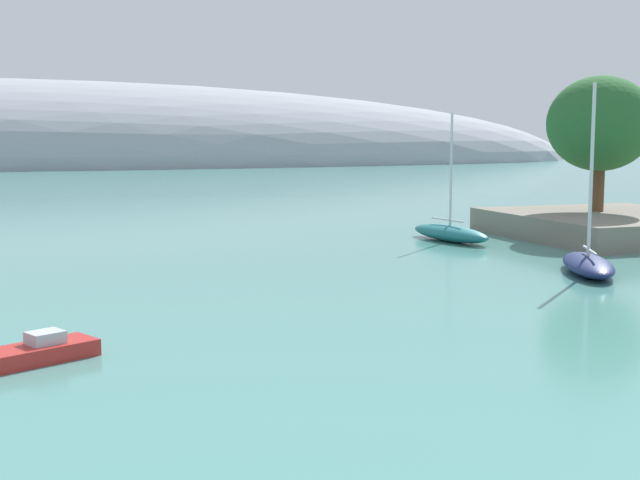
% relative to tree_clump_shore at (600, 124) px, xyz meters
% --- Properties ---
extents(shore_outcrop, '(14.51, 15.71, 1.71)m').
position_rel_tree_clump_shore_xyz_m(shore_outcrop, '(0.08, -1.89, -7.21)').
color(shore_outcrop, gray).
rests_on(shore_outcrop, ground).
extents(tree_clump_shore, '(7.65, 7.65, 9.82)m').
position_rel_tree_clump_shore_xyz_m(tree_clump_shore, '(0.00, 0.00, 0.00)').
color(tree_clump_shore, brown).
rests_on(tree_clump_shore, shore_outcrop).
extents(sailboat_navy_near_shore, '(5.29, 7.73, 9.94)m').
position_rel_tree_clump_shore_xyz_m(sailboat_navy_near_shore, '(-11.74, -15.03, -7.50)').
color(sailboat_navy_near_shore, navy).
rests_on(sailboat_navy_near_shore, water).
extents(sailboat_teal_mid_mooring, '(3.36, 8.12, 8.73)m').
position_rel_tree_clump_shore_xyz_m(sailboat_teal_mid_mooring, '(-12.07, -0.14, -7.46)').
color(sailboat_teal_mid_mooring, '#1E6B70').
rests_on(sailboat_teal_mid_mooring, water).
extents(motorboat_red_foreground, '(4.88, 3.35, 0.94)m').
position_rel_tree_clump_shore_xyz_m(motorboat_red_foreground, '(-39.72, -24.33, -7.75)').
color(motorboat_red_foreground, red).
rests_on(motorboat_red_foreground, water).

